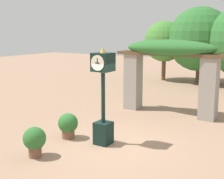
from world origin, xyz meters
name	(u,v)px	position (x,y,z in m)	size (l,w,h in m)	color
ground_plane	(113,145)	(0.00, 0.00, 0.00)	(60.00, 60.00, 0.00)	#9E7A60
pedestal_clock	(103,96)	(-0.30, -0.08, 1.51)	(0.55, 0.60, 2.98)	black
pergola	(169,62)	(0.00, 4.36, 2.20)	(4.58, 1.23, 3.10)	gray
potted_plant_near_left	(68,125)	(-1.56, -0.27, 0.46)	(0.65, 0.65, 0.83)	brown
potted_plant_near_right	(35,140)	(-1.34, -1.94, 0.49)	(0.64, 0.64, 0.86)	brown
tree_line	(222,41)	(0.17, 12.62, 2.84)	(10.42, 4.73, 5.02)	brown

